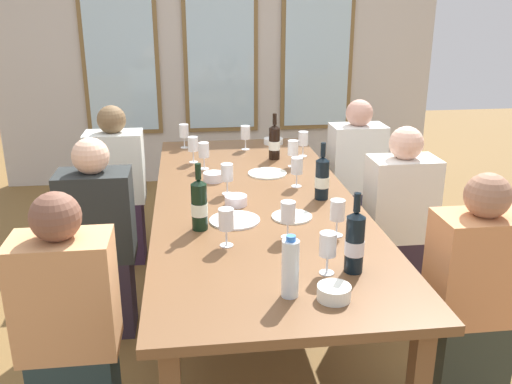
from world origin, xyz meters
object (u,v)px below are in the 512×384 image
(dining_table, at_px, (255,208))
(tasting_bowl_2, at_px, (213,177))
(wine_glass_1, at_px, (227,174))
(wine_glass_9, at_px, (303,140))
(white_plate_0, at_px, (292,217))
(tasting_bowl_0, at_px, (273,141))
(seated_person_1, at_px, (472,302))
(wine_glass_3, at_px, (337,212))
(white_plate_2, at_px, (235,220))
(wine_glass_10, at_px, (184,132))
(wine_glass_2, at_px, (226,220))
(wine_glass_6, at_px, (297,167))
(seated_person_5, at_px, (399,225))
(tasting_bowl_1, at_px, (236,200))
(seated_person_0, at_px, (70,332))
(white_plate_1, at_px, (267,173))
(tasting_bowl_3, at_px, (334,293))
(wine_glass_11, at_px, (288,213))
(wine_glass_5, at_px, (245,133))
(wine_glass_4, at_px, (204,151))
(seated_person_3, at_px, (355,180))
(wine_glass_7, at_px, (193,145))
(wine_glass_8, at_px, (293,149))
(wine_bottle_3, at_px, (274,142))
(wine_glass_0, at_px, (328,246))
(water_bottle, at_px, (290,268))
(wine_bottle_1, at_px, (355,242))
(wine_bottle_0, at_px, (322,178))

(dining_table, bearing_deg, tasting_bowl_2, 122.24)
(wine_glass_1, distance_m, wine_glass_9, 0.93)
(white_plate_0, distance_m, tasting_bowl_0, 1.50)
(seated_person_1, bearing_deg, wine_glass_3, 151.16)
(wine_glass_1, relative_size, wine_glass_3, 1.00)
(white_plate_2, bearing_deg, wine_glass_10, 99.16)
(wine_glass_2, relative_size, wine_glass_6, 1.00)
(dining_table, distance_m, wine_glass_2, 0.66)
(wine_glass_6, relative_size, seated_person_5, 0.16)
(tasting_bowl_1, xyz_separation_m, seated_person_5, (0.96, 0.12, -0.24))
(seated_person_0, bearing_deg, white_plate_1, 53.09)
(tasting_bowl_3, height_order, seated_person_5, seated_person_5)
(tasting_bowl_0, relative_size, wine_glass_6, 0.83)
(white_plate_1, height_order, wine_glass_11, wine_glass_11)
(wine_glass_5, bearing_deg, seated_person_5, -52.31)
(white_plate_1, xyz_separation_m, tasting_bowl_2, (-0.34, -0.10, 0.02))
(wine_glass_5, bearing_deg, wine_glass_4, -124.77)
(seated_person_3, bearing_deg, wine_glass_11, -118.00)
(wine_glass_7, height_order, wine_glass_8, same)
(white_plate_1, distance_m, tasting_bowl_0, 0.77)
(white_plate_1, height_order, wine_glass_10, wine_glass_10)
(wine_glass_2, bearing_deg, white_plate_0, 40.19)
(wine_bottle_3, relative_size, tasting_bowl_1, 2.63)
(wine_glass_0, height_order, wine_glass_6, same)
(tasting_bowl_2, xyz_separation_m, wine_glass_0, (0.38, -1.24, 0.09))
(wine_glass_8, distance_m, seated_person_0, 1.88)
(tasting_bowl_1, height_order, tasting_bowl_2, tasting_bowl_2)
(white_plate_1, bearing_deg, seated_person_3, 32.88)
(water_bottle, relative_size, wine_glass_6, 1.38)
(tasting_bowl_3, relative_size, seated_person_5, 0.11)
(white_plate_2, distance_m, wine_glass_11, 0.34)
(wine_bottle_1, relative_size, seated_person_0, 0.30)
(seated_person_0, bearing_deg, white_plate_0, 29.61)
(wine_glass_1, distance_m, seated_person_5, 1.05)
(wine_glass_1, bearing_deg, wine_glass_4, 102.30)
(wine_bottle_0, height_order, seated_person_3, seated_person_3)
(white_plate_1, xyz_separation_m, seated_person_1, (0.72, -1.28, -0.22))
(wine_bottle_1, distance_m, seated_person_3, 1.92)
(wine_glass_9, bearing_deg, wine_glass_0, -98.62)
(white_plate_0, distance_m, seated_person_1, 0.91)
(wine_glass_7, relative_size, wine_glass_11, 1.00)
(seated_person_1, bearing_deg, white_plate_0, 142.19)
(tasting_bowl_0, height_order, tasting_bowl_2, tasting_bowl_2)
(wine_glass_6, bearing_deg, white_plate_1, 116.88)
(white_plate_0, xyz_separation_m, tasting_bowl_1, (-0.26, 0.21, 0.02))
(wine_glass_7, bearing_deg, wine_glass_2, -85.04)
(tasting_bowl_1, xyz_separation_m, wine_glass_4, (-0.14, 0.68, 0.09))
(wine_glass_6, bearing_deg, tasting_bowl_0, 88.70)
(wine_glass_8, xyz_separation_m, wine_glass_11, (-0.24, -1.12, 0.00))
(wine_glass_9, bearing_deg, wine_glass_1, -128.74)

